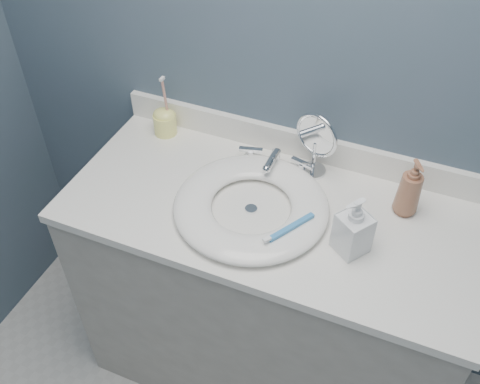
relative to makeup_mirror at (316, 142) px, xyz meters
The scene contains 12 objects.
back_wall 0.22m from the makeup_mirror, 131.20° to the left, with size 2.20×0.02×2.40m, color #415562.
vanity_cabinet 0.61m from the makeup_mirror, 107.77° to the right, with size 1.20×0.55×0.85m, color #B0AAA0.
countertop 0.25m from the makeup_mirror, 107.77° to the right, with size 1.22×0.57×0.03m, color white.
backsplash 0.12m from the makeup_mirror, 136.28° to the left, with size 1.22×0.02×0.09m, color white.
basin 0.28m from the makeup_mirror, 116.34° to the right, with size 0.45×0.45×0.04m, color white, non-canonical shape.
drain 0.28m from the makeup_mirror, 116.34° to the right, with size 0.04×0.04×0.01m, color silver.
faucet 0.15m from the makeup_mirror, 163.30° to the right, with size 0.25×0.13×0.07m.
makeup_mirror is the anchor object (origin of this frame).
soap_bottle_amber 0.30m from the makeup_mirror, 12.36° to the right, with size 0.07×0.07×0.18m, color #915C41.
soap_bottle_clear 0.32m from the makeup_mirror, 54.92° to the right, with size 0.08×0.08×0.18m, color silver.
toothbrush_holder 0.52m from the makeup_mirror, behind, with size 0.08×0.08×0.22m.
toothbrush_lying 0.31m from the makeup_mirror, 85.77° to the right, with size 0.10×0.16×0.02m.
Camera 1 is at (0.34, -0.07, 1.98)m, focal length 40.00 mm.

